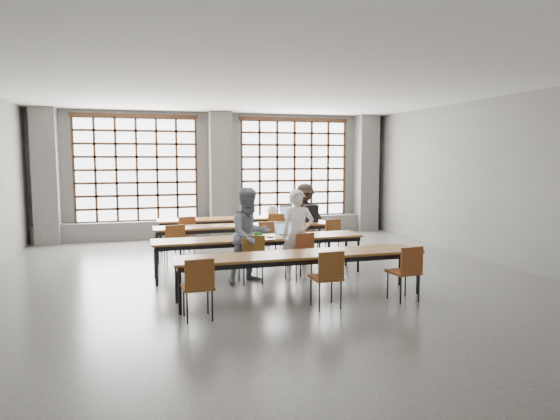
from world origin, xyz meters
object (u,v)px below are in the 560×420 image
object	(u,v)px
chair_near_left	(198,282)
backpack	(311,213)
desk_row_d	(301,257)
chair_back_right	(306,226)
desk_row_b	(244,228)
chair_back_mid	(275,227)
chair_front_right	(301,251)
laptop_back	(288,213)
desk_row_a	(238,220)
red_pouch	(198,283)
student_male	(298,234)
green_box	(256,234)
phone	(270,237)
desk_row_c	(259,240)
plastic_bag	(272,211)
chair_mid_centre	(268,237)
laptop_front	(285,232)
chair_mid_right	(330,234)
student_female	(250,235)
chair_mid_left	(175,241)
chair_back_left	(185,231)
chair_near_mid	(328,273)
chair_near_right	(407,268)
mouse	(307,234)
chair_front_left	(252,254)

from	to	relation	value
chair_near_left	backpack	distance (m)	5.28
desk_row_d	chair_back_right	world-z (taller)	chair_back_right
desk_row_b	chair_back_mid	xyz separation A→B (m)	(0.93, 0.74, -0.13)
chair_front_right	laptop_back	distance (m)	4.02
desk_row_a	red_pouch	size ratio (longest dim) A/B	20.00
student_male	green_box	bearing A→B (deg)	145.92
desk_row_d	student_male	bearing A→B (deg)	74.13
chair_front_right	phone	size ratio (longest dim) A/B	6.77
desk_row_b	desk_row_c	size ratio (longest dim) A/B	1.00
green_box	plastic_bag	xyz separation A→B (m)	(1.19, 3.14, 0.10)
desk_row_c	backpack	bearing A→B (deg)	47.39
desk_row_d	backpack	distance (m)	3.88
chair_mid_centre	desk_row_d	bearing A→B (deg)	-94.57
chair_mid_centre	laptop_front	bearing A→B (deg)	-86.67
chair_front_right	plastic_bag	size ratio (longest dim) A/B	3.08
laptop_front	phone	xyz separation A→B (m)	(-0.36, -0.21, -0.05)
chair_near_left	chair_mid_right	bearing A→B (deg)	46.48
student_female	backpack	distance (m)	3.08
chair_mid_left	chair_front_right	size ratio (longest dim) A/B	1.00
desk_row_a	laptop_back	bearing A→B (deg)	4.65
chair_back_left	chair_mid_centre	bearing A→B (deg)	-40.22
plastic_bag	desk_row_b	bearing A→B (deg)	-126.31
chair_back_mid	chair_near_left	bearing A→B (deg)	-116.83
chair_back_right	backpack	world-z (taller)	backpack
red_pouch	green_box	bearing A→B (deg)	59.42
chair_near_mid	plastic_bag	xyz separation A→B (m)	(0.69, 5.59, 0.34)
chair_mid_centre	student_female	bearing A→B (deg)	-115.00
desk_row_d	chair_mid_centre	size ratio (longest dim) A/B	4.55
chair_back_left	student_female	size ratio (longest dim) A/B	0.52
chair_mid_left	plastic_bag	xyz separation A→B (m)	(2.64, 2.05, 0.34)
chair_front_right	backpack	xyz separation A→B (m)	(1.07, 2.47, 0.39)
chair_mid_centre	chair_back_mid	bearing A→B (deg)	67.93
desk_row_b	chair_mid_centre	xyz separation A→B (m)	(0.38, -0.63, -0.13)
chair_back_mid	student_female	size ratio (longest dim) A/B	0.52
desk_row_c	chair_mid_centre	bearing A→B (deg)	67.74
green_box	chair_back_left	bearing A→B (deg)	113.92
green_box	desk_row_b	bearing A→B (deg)	85.07
student_male	red_pouch	distance (m)	2.75
desk_row_d	red_pouch	bearing A→B (deg)	-162.07
chair_near_right	plastic_bag	distance (m)	5.63
chair_near_left	backpack	world-z (taller)	backpack
chair_mid_centre	green_box	world-z (taller)	chair_mid_centre
chair_mid_left	green_box	distance (m)	1.82
chair_mid_right	desk_row_c	bearing A→B (deg)	-148.60
phone	mouse	bearing A→B (deg)	5.93
chair_front_left	mouse	xyz separation A→B (m)	(1.25, 0.61, 0.21)
chair_near_right	student_male	size ratio (longest dim) A/B	0.53
chair_near_mid	student_male	xyz separation A→B (m)	(0.15, 1.88, 0.29)
chair_near_right	backpack	xyz separation A→B (m)	(-0.06, 4.22, 0.39)
chair_mid_right	backpack	xyz separation A→B (m)	(-0.22, 0.68, 0.39)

